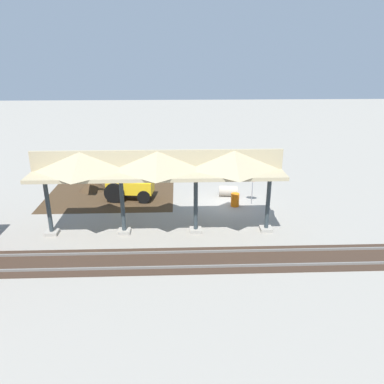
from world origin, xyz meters
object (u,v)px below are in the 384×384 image
(backhoe, at_px, (128,182))
(stop_sign, at_px, (253,180))
(traffic_barrel, at_px, (235,200))
(concrete_pipe, at_px, (228,191))

(backhoe, bearing_deg, stop_sign, 171.65)
(backhoe, height_order, traffic_barrel, backhoe)
(stop_sign, relative_size, concrete_pipe, 1.71)
(concrete_pipe, bearing_deg, stop_sign, 131.33)
(traffic_barrel, bearing_deg, backhoe, -12.02)
(stop_sign, height_order, concrete_pipe, stop_sign)
(traffic_barrel, bearing_deg, concrete_pipe, -83.68)
(concrete_pipe, distance_m, traffic_barrel, 1.93)
(stop_sign, distance_m, traffic_barrel, 1.77)
(stop_sign, xyz_separation_m, backhoe, (8.55, -1.25, -0.45))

